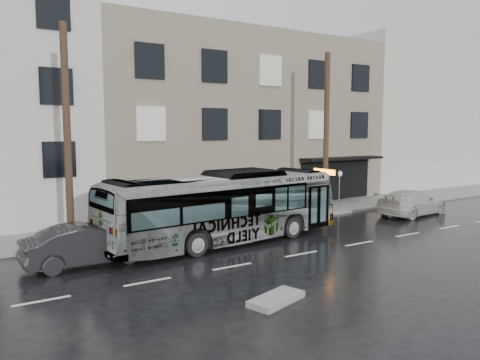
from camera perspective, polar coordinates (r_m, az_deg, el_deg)
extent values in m
plane|color=black|center=(20.81, 3.07, -7.47)|extent=(120.00, 120.00, 0.00)
cube|color=gray|center=(24.86, -3.47, -5.03)|extent=(90.00, 3.60, 0.15)
cube|color=#796E5D|center=(33.64, -2.41, 7.20)|extent=(20.00, 12.00, 11.00)
cube|color=beige|center=(46.11, 18.74, 7.23)|extent=(18.00, 12.00, 12.00)
cylinder|color=#433121|center=(26.88, 10.46, 5.54)|extent=(0.30, 0.30, 9.00)
cylinder|color=#433121|center=(20.25, -20.31, 5.07)|extent=(0.30, 0.30, 9.00)
cylinder|color=slate|center=(27.86, 12.00, -1.28)|extent=(0.06, 0.06, 2.40)
imported|color=#B2B2B2|center=(20.20, -1.95, -3.37)|extent=(11.37, 3.67, 3.11)
imported|color=#B9B8B0|center=(28.60, 20.20, -2.60)|extent=(5.23, 2.64, 1.46)
imported|color=black|center=(17.96, -18.04, -7.51)|extent=(4.58, 1.68, 1.50)
cube|color=#9C9A94|center=(13.81, 4.44, -14.27)|extent=(1.96, 1.30, 0.18)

